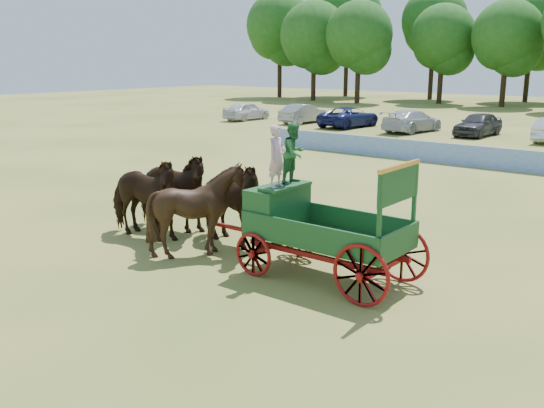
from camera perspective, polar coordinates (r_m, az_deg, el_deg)
The scene contains 8 objects.
ground at distance 15.21m, azimuth 0.01°, elevation -6.37°, with size 160.00×160.00×0.00m, color #A48F4A.
horse_lead_left at distance 18.03m, azimuth -12.16°, elevation 0.61°, with size 1.34×2.95×2.49m, color black.
horse_lead_right at distance 18.72m, azimuth -9.56°, elevation 1.20°, with size 1.34×2.95×2.49m, color black.
horse_wheel_left at distance 16.28m, azimuth -6.78°, elevation -0.54°, with size 2.01×2.26×2.50m, color black.
horse_wheel_right at distance 17.04m, azimuth -4.16°, elevation 0.14°, with size 1.34×2.95×2.49m, color black.
farm_dray at distance 14.73m, azimuth 2.94°, elevation -0.55°, with size 6.00×2.00×3.65m.
sponsor_banner at distance 31.16m, azimuth 19.70°, elevation 4.12°, with size 26.00×0.08×1.05m, color #204FAE.
parked_cars at distance 43.66m, azimuth 20.83°, elevation 6.83°, with size 47.97×6.97×1.63m.
Camera 1 is at (8.94, -11.17, 5.16)m, focal length 40.00 mm.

